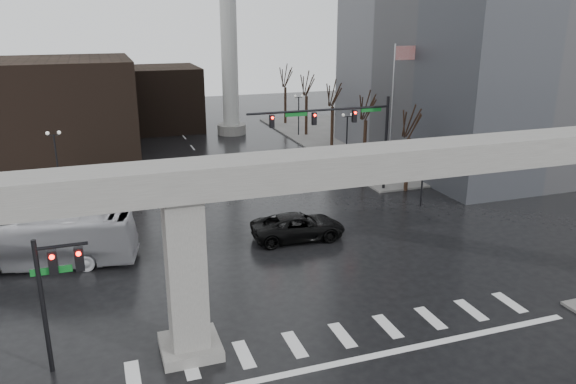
{
  "coord_description": "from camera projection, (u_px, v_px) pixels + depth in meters",
  "views": [
    {
      "loc": [
        -9.98,
        -22.05,
        14.49
      ],
      "look_at": [
        0.23,
        7.53,
        4.5
      ],
      "focal_mm": 35.0,
      "sensor_mm": 36.0,
      "label": 1
    }
  ],
  "objects": [
    {
      "name": "ground",
      "position": [
        334.0,
        325.0,
        27.36
      ],
      "size": [
        160.0,
        160.0,
        0.0
      ],
      "primitive_type": "plane",
      "color": "black",
      "rests_on": "ground"
    },
    {
      "name": "sidewalk_ne",
      "position": [
        412.0,
        138.0,
        67.84
      ],
      "size": [
        28.0,
        36.0,
        0.15
      ],
      "primitive_type": "cube",
      "color": "slate",
      "rests_on": "ground"
    },
    {
      "name": "elevated_guideway",
      "position": [
        363.0,
        188.0,
        25.66
      ],
      "size": [
        48.0,
        2.6,
        8.7
      ],
      "color": "gray",
      "rests_on": "ground"
    },
    {
      "name": "building_far_left",
      "position": [
        55.0,
        107.0,
        59.31
      ],
      "size": [
        16.0,
        14.0,
        10.0
      ],
      "primitive_type": "cube",
      "color": "black",
      "rests_on": "ground"
    },
    {
      "name": "building_far_mid",
      "position": [
        159.0,
        98.0,
        72.35
      ],
      "size": [
        10.0,
        10.0,
        8.0
      ],
      "primitive_type": "cube",
      "color": "black",
      "rests_on": "ground"
    },
    {
      "name": "smokestack",
      "position": [
        228.0,
        23.0,
        66.59
      ],
      "size": [
        3.6,
        3.6,
        30.0
      ],
      "color": "#BCBCB7",
      "rests_on": "ground"
    },
    {
      "name": "signal_mast_arm",
      "position": [
        345.0,
        126.0,
        45.31
      ],
      "size": [
        12.12,
        0.43,
        8.0
      ],
      "color": "black",
      "rests_on": "ground"
    },
    {
      "name": "signal_left_pole",
      "position": [
        54.0,
        282.0,
        22.77
      ],
      "size": [
        2.3,
        0.3,
        6.0
      ],
      "color": "black",
      "rests_on": "ground"
    },
    {
      "name": "flagpole_assembly",
      "position": [
        395.0,
        96.0,
        49.64
      ],
      "size": [
        2.06,
        0.12,
        12.0
      ],
      "color": "silver",
      "rests_on": "ground"
    },
    {
      "name": "lamp_right_0",
      "position": [
        424.0,
        163.0,
        43.11
      ],
      "size": [
        1.22,
        0.32,
        5.11
      ],
      "color": "black",
      "rests_on": "ground"
    },
    {
      "name": "lamp_right_1",
      "position": [
        347.0,
        129.0,
        55.72
      ],
      "size": [
        1.22,
        0.32,
        5.11
      ],
      "color": "black",
      "rests_on": "ground"
    },
    {
      "name": "lamp_right_2",
      "position": [
        299.0,
        108.0,
        68.32
      ],
      "size": [
        1.22,
        0.32,
        5.11
      ],
      "color": "black",
      "rests_on": "ground"
    },
    {
      "name": "lamp_left_0",
      "position": [
        45.0,
        200.0,
        34.72
      ],
      "size": [
        1.22,
        0.32,
        5.11
      ],
      "color": "black",
      "rests_on": "ground"
    },
    {
      "name": "lamp_left_1",
      "position": [
        55.0,
        150.0,
        47.33
      ],
      "size": [
        1.22,
        0.32,
        5.11
      ],
      "color": "black",
      "rests_on": "ground"
    },
    {
      "name": "lamp_left_2",
      "position": [
        62.0,
        121.0,
        59.93
      ],
      "size": [
        1.22,
        0.32,
        5.11
      ],
      "color": "black",
      "rests_on": "ground"
    },
    {
      "name": "tree_right_0",
      "position": [
        408.0,
        159.0,
        47.26
      ],
      "size": [
        1.09,
        1.58,
        7.5
      ],
      "color": "black",
      "rests_on": "ground"
    },
    {
      "name": "tree_right_1",
      "position": [
        365.0,
        139.0,
        54.44
      ],
      "size": [
        1.09,
        1.61,
        7.67
      ],
      "color": "black",
      "rests_on": "ground"
    },
    {
      "name": "tree_right_2",
      "position": [
        332.0,
        124.0,
        61.62
      ],
      "size": [
        1.1,
        1.63,
        7.85
      ],
      "color": "black",
      "rests_on": "ground"
    },
    {
      "name": "tree_right_3",
      "position": [
        307.0,
        112.0,
        68.81
      ],
      "size": [
        1.11,
        1.66,
        8.02
      ],
      "color": "black",
      "rests_on": "ground"
    },
    {
      "name": "tree_right_4",
      "position": [
        286.0,
        102.0,
        75.99
      ],
      "size": [
        1.12,
        1.69,
        8.19
      ],
      "color": "black",
      "rests_on": "ground"
    },
    {
      "name": "pickup_truck",
      "position": [
        298.0,
        227.0,
        37.53
      ],
      "size": [
        6.42,
        3.22,
        1.75
      ],
      "primitive_type": "imported",
      "rotation": [
        0.0,
        0.0,
        1.52
      ],
      "color": "black",
      "rests_on": "ground"
    },
    {
      "name": "city_bus",
      "position": [
        35.0,
        241.0,
        33.29
      ],
      "size": [
        11.92,
        5.02,
        3.23
      ],
      "primitive_type": "imported",
      "rotation": [
        0.0,
        0.0,
        1.37
      ],
      "color": "silver",
      "rests_on": "ground"
    }
  ]
}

